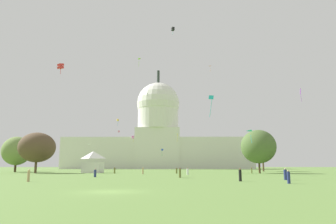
{
  "coord_description": "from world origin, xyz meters",
  "views": [
    {
      "loc": [
        4.96,
        -25.14,
        2.09
      ],
      "look_at": [
        3.43,
        95.94,
        23.45
      ],
      "focal_mm": 32.49,
      "sensor_mm": 36.0,
      "label": 1
    }
  ],
  "objects": [
    {
      "name": "ground_plane",
      "position": [
        0.0,
        0.0,
        0.0
      ],
      "size": [
        800.0,
        800.0,
        0.0
      ],
      "primitive_type": "plane",
      "color": "olive"
    },
    {
      "name": "kite_violet_mid",
      "position": [
        38.44,
        52.08,
        20.9
      ],
      "size": [
        0.45,
        1.03,
        3.54
      ],
      "rotation": [
        0.0,
        0.0,
        0.52
      ],
      "color": "purple"
    },
    {
      "name": "person_black_mid_right",
      "position": [
        14.15,
        16.63,
        0.8
      ],
      "size": [
        0.54,
        0.54,
        1.75
      ],
      "rotation": [
        0.0,
        0.0,
        5.41
      ],
      "color": "black",
      "rests_on": "ground_plane"
    },
    {
      "name": "person_navy_mid_center",
      "position": [
        21.54,
        20.28,
        0.77
      ],
      "size": [
        0.54,
        0.54,
        1.71
      ],
      "rotation": [
        0.0,
        0.0,
        1.75
      ],
      "color": "navy",
      "rests_on": "ground_plane"
    },
    {
      "name": "person_tan_back_right",
      "position": [
        -13.76,
        15.09,
        0.75
      ],
      "size": [
        0.39,
        0.39,
        1.62
      ],
      "rotation": [
        0.0,
        0.0,
        2.95
      ],
      "color": "tan",
      "rests_on": "ground_plane"
    },
    {
      "name": "person_navy_near_tent",
      "position": [
        18.65,
        11.38,
        0.72
      ],
      "size": [
        0.46,
        0.46,
        1.58
      ],
      "rotation": [
        0.0,
        0.0,
        1.9
      ],
      "color": "navy",
      "rests_on": "ground_plane"
    },
    {
      "name": "kite_lime_mid",
      "position": [
        -4.61,
        57.15,
        31.81
      ],
      "size": [
        1.1,
        1.24,
        2.26
      ],
      "rotation": [
        0.0,
        0.0,
        5.28
      ],
      "color": "#8CD133"
    },
    {
      "name": "person_white_deep_crowd",
      "position": [
        8.56,
        45.68,
        0.74
      ],
      "size": [
        0.63,
        0.63,
        1.64
      ],
      "rotation": [
        0.0,
        0.0,
        2.26
      ],
      "color": "silver",
      "rests_on": "ground_plane"
    },
    {
      "name": "kite_yellow_low",
      "position": [
        7.5,
        112.51,
        15.45
      ],
      "size": [
        0.49,
        0.93,
        3.77
      ],
      "rotation": [
        0.0,
        0.0,
        3.71
      ],
      "color": "yellow"
    },
    {
      "name": "person_tan_lawn_far_left",
      "position": [
        -2.19,
        50.88,
        0.78
      ],
      "size": [
        0.45,
        0.45,
        1.69
      ],
      "rotation": [
        0.0,
        0.0,
        5.0
      ],
      "color": "tan",
      "rests_on": "ground_plane"
    },
    {
      "name": "kite_white_mid",
      "position": [
        -5.76,
        106.35,
        32.89
      ],
      "size": [
        0.62,
        1.07,
        4.82
      ],
      "rotation": [
        0.0,
        0.0,
        3.6
      ],
      "color": "white"
    },
    {
      "name": "person_olive_front_center",
      "position": [
        -10.2,
        56.35,
        0.73
      ],
      "size": [
        0.61,
        0.61,
        1.61
      ],
      "rotation": [
        0.0,
        0.0,
        0.69
      ],
      "color": "olive",
      "rests_on": "ground_plane"
    },
    {
      "name": "kite_magenta_low",
      "position": [
        -13.13,
        115.43,
        15.06
      ],
      "size": [
        1.2,
        1.23,
        2.99
      ],
      "rotation": [
        0.0,
        0.0,
        0.28
      ],
      "color": "#D1339E"
    },
    {
      "name": "kite_pink_mid",
      "position": [
        -22.68,
        132.01,
        19.58
      ],
      "size": [
        0.91,
        0.92,
        0.91
      ],
      "rotation": [
        0.0,
        0.0,
        3.26
      ],
      "color": "pink"
    },
    {
      "name": "event_tent",
      "position": [
        -17.78,
        63.16,
        3.08
      ],
      "size": [
        6.16,
        5.02,
        6.16
      ],
      "rotation": [
        0.0,
        0.0,
        -0.15
      ],
      "color": "white",
      "rests_on": "ground_plane"
    },
    {
      "name": "kite_gold_mid",
      "position": [
        -19.02,
        107.51,
        21.86
      ],
      "size": [
        0.94,
        0.96,
        3.02
      ],
      "rotation": [
        0.0,
        0.0,
        2.54
      ],
      "color": "gold"
    },
    {
      "name": "kite_red_mid",
      "position": [
        -19.3,
        38.07,
        23.45
      ],
      "size": [
        1.43,
        1.46,
        2.46
      ],
      "rotation": [
        0.0,
        0.0,
        2.58
      ],
      "color": "red"
    },
    {
      "name": "tree_east_near",
      "position": [
        28.74,
        58.89,
        7.21
      ],
      "size": [
        13.02,
        12.91,
        11.8
      ],
      "color": "#4C3823",
      "rests_on": "ground_plane"
    },
    {
      "name": "kite_cyan_low",
      "position": [
        22.41,
        41.34,
        9.35
      ],
      "size": [
        1.52,
        1.27,
        2.77
      ],
      "rotation": [
        0.0,
        0.0,
        0.42
      ],
      "color": "#33BCDB"
    },
    {
      "name": "tree_east_far",
      "position": [
        37.52,
        85.03,
        8.08
      ],
      "size": [
        12.23,
        12.23,
        11.3
      ],
      "color": "brown",
      "rests_on": "ground_plane"
    },
    {
      "name": "kite_black_high",
      "position": [
        5.46,
        87.84,
        55.53
      ],
      "size": [
        1.5,
        1.52,
        3.07
      ],
      "rotation": [
        0.0,
        0.0,
        0.53
      ],
      "color": "black"
    },
    {
      "name": "kite_turquoise_low",
      "position": [
        12.27,
        30.14,
        14.05
      ],
      "size": [
        1.01,
        0.52,
        4.18
      ],
      "rotation": [
        0.0,
        0.0,
        2.18
      ],
      "color": "teal"
    },
    {
      "name": "person_olive_back_left",
      "position": [
        6.18,
        55.6,
        0.68
      ],
      "size": [
        0.64,
        0.64,
        1.52
      ],
      "rotation": [
        0.0,
        0.0,
        3.78
      ],
      "color": "olive",
      "rests_on": "ground_plane"
    },
    {
      "name": "person_olive_aisle_center",
      "position": [
        6.36,
        28.98,
        0.79
      ],
      "size": [
        0.51,
        0.51,
        1.73
      ],
      "rotation": [
        0.0,
        0.0,
        5.07
      ],
      "color": "olive",
      "rests_on": "ground_plane"
    },
    {
      "name": "kite_blue_low",
      "position": [
        0.28,
        123.78,
        9.62
      ],
      "size": [
        1.02,
        1.04,
        3.56
      ],
      "rotation": [
        0.0,
        0.0,
        2.94
      ],
      "color": "blue"
    },
    {
      "name": "person_navy_back_center",
      "position": [
        -9.08,
        31.27,
        0.7
      ],
      "size": [
        0.44,
        0.44,
        1.56
      ],
      "rotation": [
        0.0,
        0.0,
        3.15
      ],
      "color": "navy",
      "rests_on": "ground_plane"
    },
    {
      "name": "kite_orange_high",
      "position": [
        25.36,
        129.56,
        53.55
      ],
      "size": [
        1.47,
        0.95,
        2.74
      ],
      "rotation": [
        0.0,
        0.0,
        2.9
      ],
      "color": "orange"
    },
    {
      "name": "tree_west_far",
      "position": [
        -46.34,
        75.15,
        6.84
      ],
      "size": [
        11.48,
        12.13,
        11.53
      ],
      "color": "#42301E",
      "rests_on": "ground_plane"
    },
    {
      "name": "kite_white_low",
      "position": [
        -20.97,
        71.69,
        8.47
      ],
      "size": [
        1.05,
        1.65,
        0.19
      ],
      "rotation": [
        0.0,
        0.0,
        1.27
      ],
      "color": "white"
    },
    {
      "name": "capitol_building",
      "position": [
        -4.0,
        170.22,
        20.04
      ],
      "size": [
        118.53,
        27.72,
        64.68
      ],
      "color": "silver",
      "rests_on": "ground_plane"
    },
    {
      "name": "person_olive_mid_left",
      "position": [
        26.44,
        58.25,
        0.78
      ],
      "size": [
        0.43,
        0.43,
        1.68
      ],
      "rotation": [
        0.0,
        0.0,
        4.27
      ],
      "color": "olive",
      "rests_on": "ground_plane"
    },
    {
      "name": "tree_west_near",
      "position": [
        -32.76,
        59.72,
        7.08
      ],
      "size": [
        13.62,
        13.69,
        11.25
      ],
      "color": "brown",
      "rests_on": "ground_plane"
    }
  ]
}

